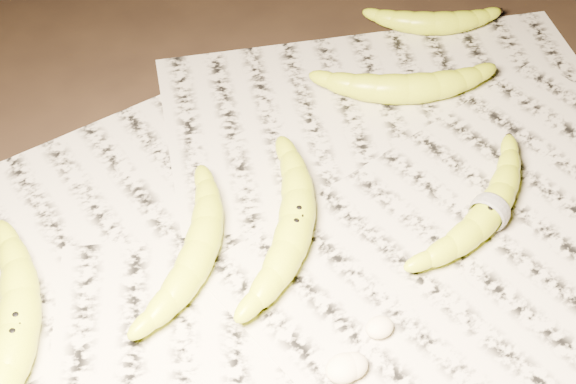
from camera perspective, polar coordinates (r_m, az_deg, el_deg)
name	(u,v)px	position (r m, az deg, el deg)	size (l,w,h in m)	color
ground	(312,245)	(0.85, 1.72, -3.80)	(3.00, 3.00, 0.00)	black
newspaper_patch	(345,257)	(0.84, 4.04, -4.65)	(0.90, 0.70, 0.01)	beige
banana_left_a	(16,332)	(0.80, -18.81, -9.42)	(0.24, 0.07, 0.04)	#C5E31C
banana_left_b	(199,249)	(0.82, -6.33, -4.03)	(0.19, 0.06, 0.04)	#C5E31C
banana_center	(295,223)	(0.84, 0.53, -2.23)	(0.21, 0.06, 0.04)	#C5E31C
banana_taped	(490,210)	(0.88, 14.17, -1.24)	(0.21, 0.06, 0.03)	#C5E31C
banana_upper_a	(407,86)	(1.00, 8.44, 7.44)	(0.20, 0.06, 0.04)	#C5E31C
banana_upper_b	(434,21)	(1.12, 10.34, 11.88)	(0.16, 0.05, 0.03)	#C5E31C
measuring_tape	(490,210)	(0.88, 14.17, -1.24)	(0.04, 0.04, 0.00)	white
flesh_chunk_a	(352,364)	(0.75, 4.55, -12.09)	(0.03, 0.03, 0.02)	beige
flesh_chunk_b	(344,366)	(0.75, 4.02, -12.24)	(0.04, 0.03, 0.02)	beige
flesh_chunk_c	(380,325)	(0.78, 6.55, -9.38)	(0.03, 0.02, 0.02)	beige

